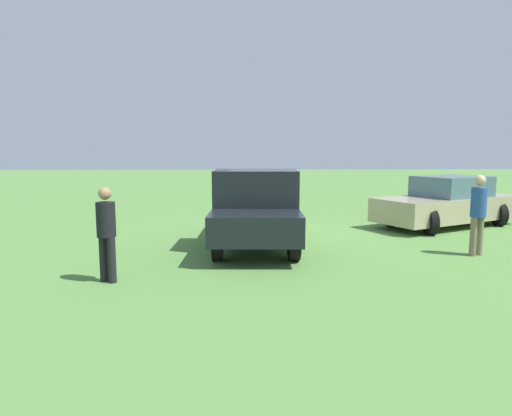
# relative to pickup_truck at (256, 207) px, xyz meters

# --- Properties ---
(ground_plane) EXTENTS (80.00, 80.00, 0.00)m
(ground_plane) POSITION_rel_pickup_truck_xyz_m (-1.10, 0.62, -0.93)
(ground_plane) COLOR #54843D
(pickup_truck) EXTENTS (4.59, 2.07, 1.81)m
(pickup_truck) POSITION_rel_pickup_truck_xyz_m (0.00, 0.00, 0.00)
(pickup_truck) COLOR black
(pickup_truck) RESTS_ON ground_plane
(sedan_near) EXTENTS (3.55, 4.80, 1.49)m
(sedan_near) POSITION_rel_pickup_truck_xyz_m (-2.60, 5.79, -0.24)
(sedan_near) COLOR black
(sedan_near) RESTS_ON ground_plane
(person_bystander) EXTENTS (0.42, 0.42, 1.74)m
(person_bystander) POSITION_rel_pickup_truck_xyz_m (1.09, 4.71, 0.05)
(person_bystander) COLOR #7A6B51
(person_bystander) RESTS_ON ground_plane
(person_visitor) EXTENTS (0.44, 0.44, 1.64)m
(person_visitor) POSITION_rel_pickup_truck_xyz_m (2.74, -2.66, -0.01)
(person_visitor) COLOR black
(person_visitor) RESTS_ON ground_plane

